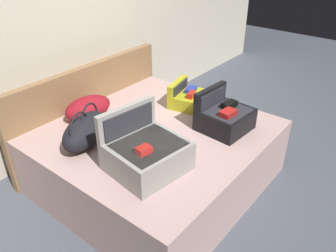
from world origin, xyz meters
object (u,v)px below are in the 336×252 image
Objects in this scene: hard_case_large at (146,153)px; pillow_near_headboard at (88,108)px; duffel_bag at (85,130)px; hard_case_medium at (224,117)px; bed at (157,156)px; hard_case_small at (188,97)px.

hard_case_large reaches higher than pillow_near_headboard.
hard_case_medium is at bearing -39.37° from duffel_bag.
pillow_near_headboard is (-0.21, 0.67, 0.39)m from bed.
hard_case_large is 1.00m from pillow_near_headboard.
bed is 0.80m from pillow_near_headboard.
hard_case_medium is 1.22m from duffel_bag.
hard_case_small is 0.68× the size of duffel_bag.
hard_case_small reaches higher than bed.
bed is 0.71m from hard_case_small.
duffel_bag is (-0.94, 0.77, 0.01)m from hard_case_medium.
bed is 4.22× the size of hard_case_medium.
hard_case_medium is 1.28m from pillow_near_headboard.
hard_case_medium reaches higher than duffel_bag.
hard_case_large reaches higher than hard_case_small.
hard_case_large is at bearing -84.22° from duffel_bag.
duffel_bag is at bearing 144.63° from hard_case_medium.
hard_case_small is (1.06, 0.38, -0.05)m from hard_case_large.
pillow_near_headboard is at bearing 123.37° from hard_case_medium.
hard_case_medium is at bearing -47.08° from bed.
bed is at bearing 176.36° from hard_case_small.
pillow_near_headboard is (-0.63, 1.12, -0.02)m from hard_case_medium.
hard_case_medium is 1.07× the size of hard_case_small.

